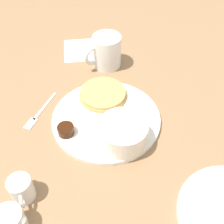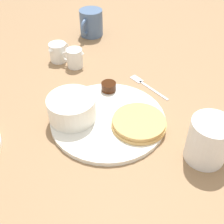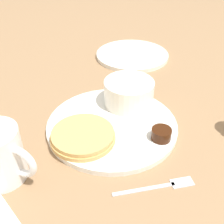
{
  "view_description": "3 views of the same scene",
  "coord_description": "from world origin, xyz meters",
  "views": [
    {
      "loc": [
        -0.48,
        0.05,
        0.55
      ],
      "look_at": [
        -0.01,
        -0.01,
        0.04
      ],
      "focal_mm": 45.0,
      "sensor_mm": 36.0,
      "label": 1
    },
    {
      "loc": [
        0.19,
        -0.46,
        0.48
      ],
      "look_at": [
        0.02,
        -0.02,
        0.05
      ],
      "focal_mm": 45.0,
      "sensor_mm": 36.0,
      "label": 2
    },
    {
      "loc": [
        0.32,
        0.35,
        0.38
      ],
      "look_at": [
        -0.0,
        -0.01,
        0.04
      ],
      "focal_mm": 45.0,
      "sensor_mm": 36.0,
      "label": 3
    }
  ],
  "objects": [
    {
      "name": "ground_plane",
      "position": [
        0.0,
        0.0,
        0.0
      ],
      "size": [
        4.0,
        4.0,
        0.0
      ],
      "primitive_type": "plane",
      "color": "#93704C"
    },
    {
      "name": "plate",
      "position": [
        0.0,
        0.0,
        0.01
      ],
      "size": [
        0.28,
        0.28,
        0.01
      ],
      "color": "white",
      "rests_on": "ground_plane"
    },
    {
      "name": "pancake_stack",
      "position": [
        0.08,
        0.0,
        0.02
      ],
      "size": [
        0.13,
        0.13,
        0.02
      ],
      "color": "tan",
      "rests_on": "plate"
    },
    {
      "name": "bowl",
      "position": [
        -0.08,
        -0.03,
        0.04
      ],
      "size": [
        0.11,
        0.11,
        0.06
      ],
      "color": "white",
      "rests_on": "plate"
    },
    {
      "name": "syrup_cup",
      "position": [
        -0.04,
        0.1,
        0.02
      ],
      "size": [
        0.04,
        0.04,
        0.02
      ],
      "color": "#38190A",
      "rests_on": "plate"
    },
    {
      "name": "butter_ramekin",
      "position": [
        -0.1,
        -0.02,
        0.03
      ],
      "size": [
        0.05,
        0.05,
        0.04
      ],
      "color": "white",
      "rests_on": "plate"
    },
    {
      "name": "fork",
      "position": [
        0.04,
        0.18,
        0.0
      ],
      "size": [
        0.13,
        0.08,
        0.0
      ],
      "color": "silver",
      "rests_on": "ground_plane"
    },
    {
      "name": "far_plate",
      "position": [
        -0.29,
        -0.22,
        0.01
      ],
      "size": [
        0.23,
        0.23,
        0.01
      ],
      "color": "white",
      "rests_on": "ground_plane"
    }
  ]
}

